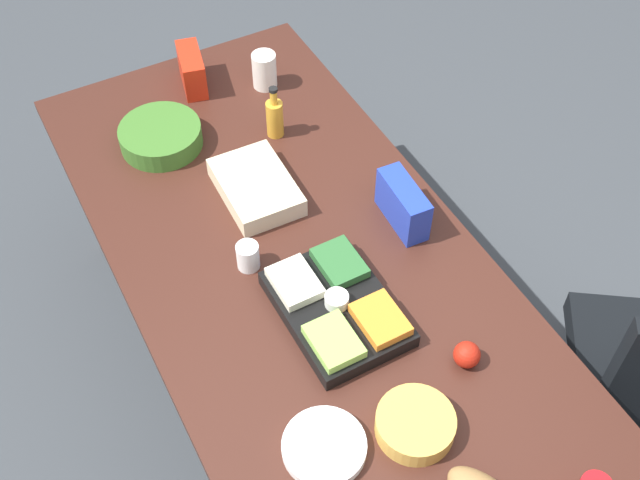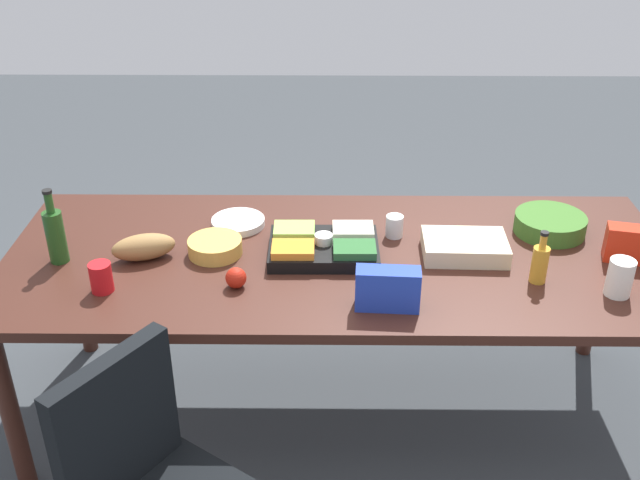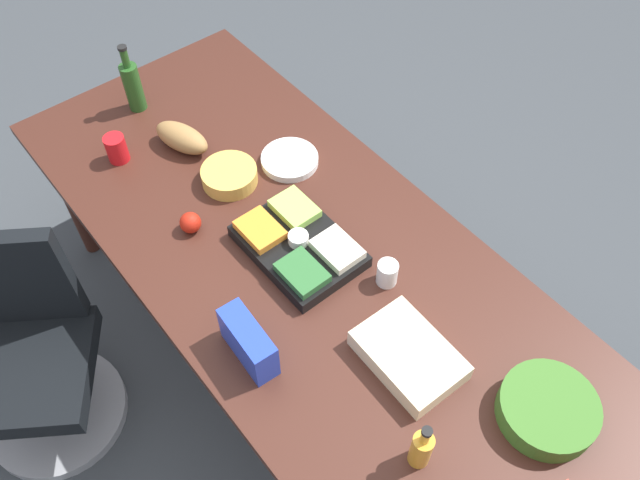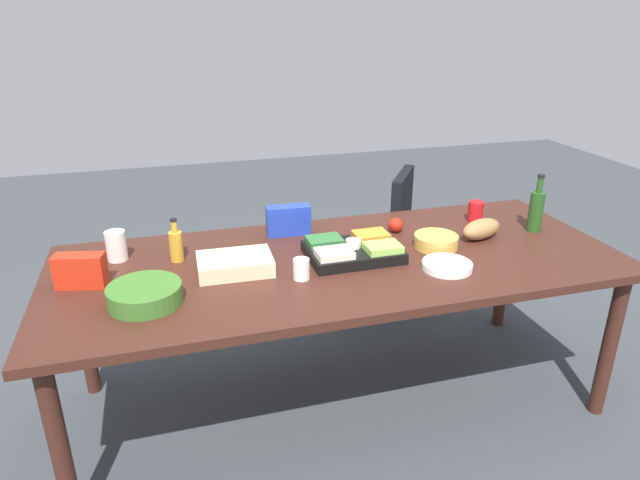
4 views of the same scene
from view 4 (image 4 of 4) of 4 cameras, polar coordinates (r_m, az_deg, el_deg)
name	(u,v)px [view 4 (image 4 of 4)]	position (r m, az deg, el deg)	size (l,w,h in m)	color
ground_plane	(338,400)	(2.98, 1.86, -15.96)	(10.00, 10.00, 0.00)	#3A3E42
conference_table	(340,272)	(2.59, 2.06, -3.27)	(2.59, 1.05, 0.79)	#3E1E16
office_chair	(374,255)	(3.71, 5.51, -1.55)	(0.67, 0.67, 0.92)	gray
sheet_cake	(235,264)	(2.45, -8.66, -2.47)	(0.32, 0.22, 0.07)	beige
chip_bag_blue	(288,220)	(2.82, -3.24, 2.03)	(0.22, 0.08, 0.15)	#213CB2
red_solo_cup	(475,211)	(3.11, 15.59, 2.83)	(0.08, 0.08, 0.11)	red
veggie_tray	(353,250)	(2.57, 3.40, -1.01)	(0.42, 0.30, 0.09)	black
bread_loaf	(481,229)	(2.88, 16.13, 1.09)	(0.24, 0.11, 0.10)	olive
chip_bag_red	(80,271)	(2.48, -23.27, -2.90)	(0.20, 0.08, 0.14)	red
paper_plate_stack	(447,266)	(2.52, 12.84, -2.57)	(0.22, 0.22, 0.03)	white
mayo_jar	(116,246)	(2.69, -20.08, -0.56)	(0.09, 0.09, 0.14)	white
paper_cup	(301,269)	(2.36, -1.92, -2.98)	(0.07, 0.07, 0.09)	white
chip_bowl	(436,242)	(2.72, 11.79, -0.16)	(0.21, 0.21, 0.06)	gold
salad_bowl	(145,295)	(2.27, -17.45, -5.33)	(0.29, 0.29, 0.08)	#3A6C26
dressing_bottle	(176,245)	(2.59, -14.48, -0.48)	(0.07, 0.07, 0.20)	gold
wine_bottle	(536,209)	(3.05, 21.19, 2.92)	(0.09, 0.09, 0.30)	#214C1C
apple_red	(396,225)	(2.88, 7.73, 1.52)	(0.08, 0.08, 0.08)	#B01E10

